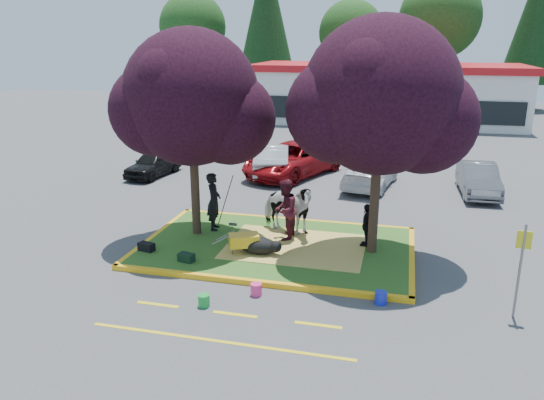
% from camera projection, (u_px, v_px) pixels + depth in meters
% --- Properties ---
extents(ground, '(90.00, 90.00, 0.00)m').
position_uv_depth(ground, '(277.00, 249.00, 16.50)').
color(ground, '#424244').
rests_on(ground, ground).
extents(median_island, '(8.00, 5.00, 0.15)m').
position_uv_depth(median_island, '(277.00, 247.00, 16.47)').
color(median_island, '#295A1C').
rests_on(median_island, ground).
extents(curb_near, '(8.30, 0.16, 0.15)m').
position_uv_depth(curb_near, '(254.00, 282.00, 14.08)').
color(curb_near, yellow).
rests_on(curb_near, ground).
extents(curb_far, '(8.30, 0.16, 0.15)m').
position_uv_depth(curb_far, '(294.00, 221.00, 18.87)').
color(curb_far, yellow).
rests_on(curb_far, ground).
extents(curb_left, '(0.16, 5.30, 0.15)m').
position_uv_depth(curb_left, '(156.00, 236.00, 17.42)').
color(curb_left, yellow).
rests_on(curb_left, ground).
extents(curb_right, '(0.16, 5.30, 0.15)m').
position_uv_depth(curb_right, '(412.00, 260.00, 15.52)').
color(curb_right, yellow).
rests_on(curb_right, ground).
extents(straw_bedding, '(4.20, 3.00, 0.01)m').
position_uv_depth(straw_bedding, '(295.00, 246.00, 16.31)').
color(straw_bedding, '#DFCC5C').
rests_on(straw_bedding, median_island).
extents(tree_purple_left, '(5.06, 4.20, 6.51)m').
position_uv_depth(tree_purple_left, '(192.00, 104.00, 16.22)').
color(tree_purple_left, black).
rests_on(tree_purple_left, median_island).
extents(tree_purple_right, '(5.30, 4.40, 6.82)m').
position_uv_depth(tree_purple_right, '(381.00, 104.00, 14.65)').
color(tree_purple_right, black).
rests_on(tree_purple_right, median_island).
extents(fire_lane_stripe_a, '(1.10, 0.12, 0.01)m').
position_uv_depth(fire_lane_stripe_a, '(158.00, 305.00, 13.07)').
color(fire_lane_stripe_a, yellow).
rests_on(fire_lane_stripe_a, ground).
extents(fire_lane_stripe_b, '(1.10, 0.12, 0.01)m').
position_uv_depth(fire_lane_stripe_b, '(235.00, 314.00, 12.60)').
color(fire_lane_stripe_b, yellow).
rests_on(fire_lane_stripe_b, ground).
extents(fire_lane_stripe_c, '(1.10, 0.12, 0.01)m').
position_uv_depth(fire_lane_stripe_c, '(318.00, 325.00, 12.13)').
color(fire_lane_stripe_c, yellow).
rests_on(fire_lane_stripe_c, ground).
extents(fire_lane_long, '(6.00, 0.10, 0.01)m').
position_uv_depth(fire_lane_long, '(218.00, 341.00, 11.49)').
color(fire_lane_long, yellow).
rests_on(fire_lane_long, ground).
extents(retail_building, '(20.40, 8.40, 4.40)m').
position_uv_depth(retail_building, '(386.00, 92.00, 41.33)').
color(retail_building, silver).
rests_on(retail_building, ground).
extents(treeline, '(46.58, 7.80, 14.63)m').
position_uv_depth(treeline, '(386.00, 22.00, 48.83)').
color(treeline, black).
rests_on(treeline, ground).
extents(cow, '(2.20, 1.52, 1.70)m').
position_uv_depth(cow, '(287.00, 208.00, 17.24)').
color(cow, silver).
rests_on(cow, median_island).
extents(calf, '(1.27, 0.87, 0.51)m').
position_uv_depth(calf, '(258.00, 245.00, 15.73)').
color(calf, black).
rests_on(calf, median_island).
extents(handler, '(0.62, 0.80, 1.94)m').
position_uv_depth(handler, '(214.00, 201.00, 17.55)').
color(handler, black).
rests_on(handler, median_island).
extents(visitor_a, '(0.75, 0.96, 1.94)m').
position_uv_depth(visitor_a, '(285.00, 210.00, 16.68)').
color(visitor_a, '#4B1521').
rests_on(visitor_a, median_island).
extents(visitor_b, '(0.46, 0.84, 1.35)m').
position_uv_depth(visitor_b, '(367.00, 225.00, 16.20)').
color(visitor_b, black).
rests_on(visitor_b, median_island).
extents(wheelbarrow, '(1.55, 0.84, 0.59)m').
position_uv_depth(wheelbarrow, '(244.00, 240.00, 15.69)').
color(wheelbarrow, black).
rests_on(wheelbarrow, median_island).
extents(gear_bag_dark, '(0.53, 0.37, 0.25)m').
position_uv_depth(gear_bag_dark, '(146.00, 247.00, 15.97)').
color(gear_bag_dark, black).
rests_on(gear_bag_dark, median_island).
extents(gear_bag_green, '(0.49, 0.36, 0.24)m').
position_uv_depth(gear_bag_green, '(186.00, 257.00, 15.20)').
color(gear_bag_green, black).
rests_on(gear_bag_green, median_island).
extents(sign_post, '(0.32, 0.07, 2.31)m').
position_uv_depth(sign_post, '(521.00, 262.00, 12.09)').
color(sign_post, slate).
rests_on(sign_post, ground).
extents(bucket_green, '(0.34, 0.34, 0.31)m').
position_uv_depth(bucket_green, '(204.00, 301.00, 12.95)').
color(bucket_green, green).
rests_on(bucket_green, ground).
extents(bucket_pink, '(0.30, 0.30, 0.31)m').
position_uv_depth(bucket_pink, '(256.00, 289.00, 13.52)').
color(bucket_pink, '#F0357B').
rests_on(bucket_pink, ground).
extents(bucket_blue, '(0.37, 0.37, 0.32)m').
position_uv_depth(bucket_blue, '(381.00, 298.00, 13.07)').
color(bucket_blue, '#1725BD').
rests_on(bucket_blue, ground).
extents(car_black, '(1.81, 3.61, 1.18)m').
position_uv_depth(car_black, '(153.00, 164.00, 25.16)').
color(car_black, black).
rests_on(car_black, ground).
extents(car_silver, '(2.50, 4.73, 1.48)m').
position_uv_depth(car_silver, '(272.00, 159.00, 25.35)').
color(car_silver, '#AAADB2').
rests_on(car_silver, ground).
extents(car_red, '(4.61, 6.20, 1.57)m').
position_uv_depth(car_red, '(293.00, 159.00, 25.18)').
color(car_red, maroon).
rests_on(car_red, ground).
extents(car_white, '(2.54, 4.72, 1.30)m').
position_uv_depth(car_white, '(370.00, 172.00, 23.30)').
color(car_white, white).
rests_on(car_white, ground).
extents(car_grey, '(1.54, 4.01, 1.31)m').
position_uv_depth(car_grey, '(478.00, 179.00, 22.14)').
color(car_grey, '#54565C').
rests_on(car_grey, ground).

